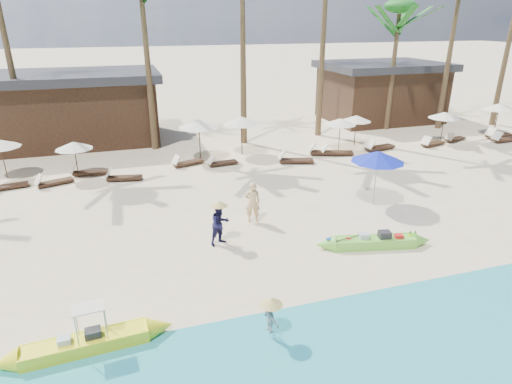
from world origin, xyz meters
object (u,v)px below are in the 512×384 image
object	(u,v)px
tourist	(253,202)
blue_umbrella	(378,156)
green_canoe	(374,242)
yellow_canoe	(86,343)

from	to	relation	value
tourist	blue_umbrella	bearing A→B (deg)	-167.21
green_canoe	blue_umbrella	xyz separation A→B (m)	(1.96, 3.25, 1.92)
yellow_canoe	blue_umbrella	xyz separation A→B (m)	(11.13, 5.61, 1.92)
green_canoe	blue_umbrella	bearing A→B (deg)	71.06
yellow_canoe	tourist	bearing A→B (deg)	39.89
yellow_canoe	tourist	xyz separation A→B (m)	(5.76, 5.49, 0.62)
blue_umbrella	yellow_canoe	bearing A→B (deg)	-153.25
tourist	blue_umbrella	xyz separation A→B (m)	(5.37, 0.12, 1.30)
green_canoe	tourist	size ratio (longest dim) A/B	2.76
yellow_canoe	tourist	size ratio (longest dim) A/B	2.82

